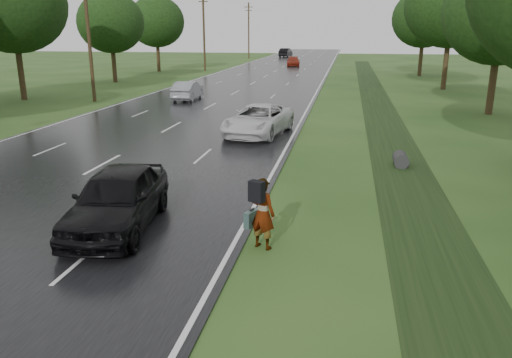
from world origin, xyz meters
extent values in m
cube|color=black|center=(0.00, 45.00, 0.02)|extent=(14.00, 180.00, 0.04)
cube|color=silver|center=(6.75, 45.00, 0.04)|extent=(0.12, 180.00, 0.01)
cube|color=silver|center=(-6.75, 45.00, 0.04)|extent=(0.12, 180.00, 0.01)
cube|color=silver|center=(0.00, 45.00, 0.04)|extent=(0.12, 180.00, 0.01)
cube|color=black|center=(11.50, 20.00, 0.00)|extent=(2.20, 120.00, 0.01)
cylinder|color=#2D2D2D|center=(11.50, 10.00, 0.25)|extent=(0.56, 1.00, 0.56)
cylinder|color=#332315|center=(-9.20, 25.00, 5.00)|extent=(0.26, 0.26, 10.00)
cylinder|color=#332315|center=(-9.20, 55.00, 5.00)|extent=(0.26, 0.26, 10.00)
cube|color=#332315|center=(-9.20, 55.00, 8.60)|extent=(1.20, 0.10, 0.10)
cylinder|color=#332315|center=(-9.20, 85.00, 5.00)|extent=(0.26, 0.26, 10.00)
cube|color=#332315|center=(-9.20, 85.00, 9.20)|extent=(1.60, 0.12, 0.12)
cube|color=#332315|center=(-9.20, 85.00, 8.60)|extent=(1.20, 0.10, 0.10)
cylinder|color=#332315|center=(18.20, 24.00, 1.76)|extent=(0.44, 0.44, 3.52)
ellipsoid|color=black|center=(18.20, 24.00, 6.14)|extent=(7.00, 7.00, 6.30)
cylinder|color=#332315|center=(17.80, 38.00, 2.08)|extent=(0.44, 0.44, 4.16)
ellipsoid|color=black|center=(17.80, 38.00, 7.16)|extent=(8.00, 8.00, 7.20)
cylinder|color=#332315|center=(17.50, 52.00, 1.84)|extent=(0.44, 0.44, 3.68)
ellipsoid|color=black|center=(17.50, 52.00, 6.38)|extent=(7.20, 7.20, 6.48)
cylinder|color=#332315|center=(-15.00, 25.00, 2.00)|extent=(0.44, 0.44, 4.00)
ellipsoid|color=black|center=(-15.00, 25.00, 6.92)|extent=(7.80, 7.80, 7.02)
cylinder|color=#332315|center=(-14.20, 39.00, 1.68)|extent=(0.44, 0.44, 3.36)
ellipsoid|color=black|center=(-14.20, 39.00, 5.83)|extent=(6.60, 6.60, 5.94)
cylinder|color=#332315|center=(-14.80, 53.00, 1.76)|extent=(0.44, 0.44, 3.52)
ellipsoid|color=black|center=(-14.80, 53.00, 6.14)|extent=(7.00, 7.00, 6.30)
imported|color=#A5998C|center=(7.47, 1.48, 0.89)|extent=(0.76, 0.65, 1.77)
cube|color=black|center=(7.36, 1.24, 1.51)|extent=(0.41, 0.34, 0.50)
cube|color=#314845|center=(7.16, 1.71, 0.65)|extent=(0.35, 0.52, 0.40)
cube|color=black|center=(7.16, 1.71, 0.89)|extent=(0.11, 0.17, 0.04)
imported|color=silver|center=(5.00, 14.84, 0.78)|extent=(3.31, 5.68, 1.49)
imported|color=black|center=(3.50, 2.00, 0.85)|extent=(2.47, 4.95, 1.62)
imported|color=gray|center=(-2.54, 26.84, 0.74)|extent=(1.62, 4.28, 1.40)
imported|color=maroon|center=(1.28, 65.66, 0.70)|extent=(2.33, 4.74, 1.33)
imported|color=black|center=(-3.10, 92.08, 0.88)|extent=(2.30, 5.24, 1.67)
camera|label=1|loc=(9.30, -9.56, 5.09)|focal=35.00mm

